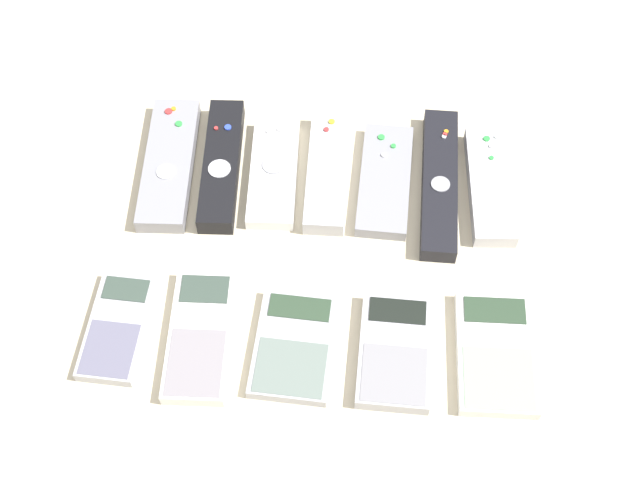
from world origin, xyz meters
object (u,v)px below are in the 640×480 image
(calculator_0, at_px, (118,327))
(calculator_2, at_px, (294,346))
(remote_1, at_px, (222,165))
(remote_4, at_px, (385,180))
(calculator_1, at_px, (200,336))
(remote_5, at_px, (439,183))
(remote_3, at_px, (329,172))
(remote_6, at_px, (490,186))
(remote_0, at_px, (169,164))
(calculator_3, at_px, (395,352))
(remote_2, at_px, (274,173))
(calculator_4, at_px, (496,353))

(calculator_0, xyz_separation_m, calculator_2, (0.19, -0.01, -0.00))
(remote_1, bearing_deg, remote_4, -4.33)
(remote_1, distance_m, calculator_1, 0.23)
(remote_1, relative_size, calculator_2, 1.46)
(calculator_0, bearing_deg, remote_5, 34.78)
(remote_1, xyz_separation_m, remote_3, (0.13, 0.00, -0.00))
(remote_4, height_order, remote_6, remote_6)
(remote_0, relative_size, calculator_3, 1.46)
(remote_0, relative_size, remote_5, 0.91)
(remote_0, xyz_separation_m, remote_2, (0.13, -0.00, -0.00))
(remote_0, bearing_deg, calculator_4, -32.43)
(calculator_0, distance_m, calculator_4, 0.41)
(calculator_1, bearing_deg, remote_0, 105.58)
(calculator_3, bearing_deg, remote_2, 125.31)
(remote_3, height_order, remote_5, same)
(remote_0, bearing_deg, remote_1, -0.99)
(remote_2, xyz_separation_m, calculator_4, (0.26, -0.22, -0.00))
(remote_0, distance_m, calculator_0, 0.22)
(remote_1, distance_m, remote_5, 0.26)
(remote_1, height_order, calculator_0, remote_1)
(remote_4, relative_size, calculator_4, 1.12)
(calculator_1, bearing_deg, remote_5, 38.85)
(remote_0, distance_m, calculator_4, 0.45)
(remote_2, xyz_separation_m, remote_6, (0.26, 0.00, 0.00))
(remote_2, relative_size, remote_6, 0.96)
(remote_1, distance_m, remote_3, 0.13)
(remote_2, bearing_deg, calculator_1, -106.30)
(remote_5, distance_m, calculator_2, 0.27)
(remote_3, bearing_deg, calculator_4, -49.92)
(calculator_1, relative_size, calculator_4, 1.10)
(remote_1, height_order, calculator_4, remote_1)
(remote_5, height_order, calculator_4, remote_5)
(remote_1, height_order, remote_5, remote_1)
(calculator_2, bearing_deg, remote_4, 71.46)
(remote_4, bearing_deg, remote_0, -178.99)
(remote_3, distance_m, calculator_0, 0.31)
(remote_0, relative_size, calculator_0, 1.47)
(remote_6, xyz_separation_m, calculator_4, (0.00, -0.22, -0.00))
(remote_5, xyz_separation_m, calculator_3, (-0.04, -0.22, -0.00))
(remote_1, distance_m, calculator_4, 0.39)
(remote_1, xyz_separation_m, calculator_2, (0.11, -0.23, -0.00))
(remote_2, xyz_separation_m, remote_3, (0.07, 0.01, 0.00))
(remote_2, relative_size, remote_4, 0.99)
(remote_6, bearing_deg, calculator_0, -155.03)
(remote_0, distance_m, remote_3, 0.19)
(calculator_0, bearing_deg, remote_2, 58.95)
(calculator_0, relative_size, calculator_4, 0.91)
(remote_3, height_order, remote_4, remote_3)
(remote_6, distance_m, calculator_0, 0.46)
(remote_4, relative_size, calculator_0, 1.23)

